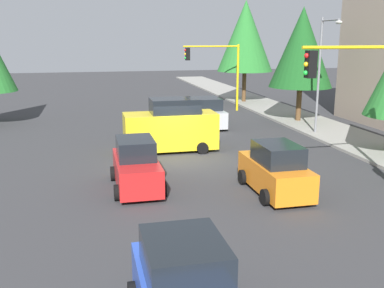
% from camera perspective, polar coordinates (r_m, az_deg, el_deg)
% --- Properties ---
extents(ground_plane, '(120.00, 120.00, 0.00)m').
position_cam_1_polar(ground_plane, '(21.85, -1.15, -2.09)').
color(ground_plane, '#353538').
extents(sidewalk_kerb, '(80.00, 4.00, 0.15)m').
position_cam_1_polar(sidewalk_kerb, '(30.15, 16.69, 1.82)').
color(sidewalk_kerb, gray).
rests_on(sidewalk_kerb, ground).
extents(traffic_signal_near_left, '(0.36, 4.59, 5.65)m').
position_cam_1_polar(traffic_signal_near_left, '(17.82, 21.42, 6.57)').
color(traffic_signal_near_left, yellow).
rests_on(traffic_signal_near_left, ground).
extents(traffic_signal_far_left, '(0.36, 4.59, 5.32)m').
position_cam_1_polar(traffic_signal_far_left, '(36.08, 3.04, 10.12)').
color(traffic_signal_far_left, yellow).
rests_on(traffic_signal_far_left, ground).
extents(street_lamp_curbside, '(2.15, 0.28, 7.00)m').
position_cam_1_polar(street_lamp_curbside, '(27.79, 16.34, 9.81)').
color(street_lamp_curbside, slate).
rests_on(street_lamp_curbside, ground).
extents(tree_roadside_far, '(4.93, 4.93, 9.05)m').
position_cam_1_polar(tree_roadside_far, '(41.01, 6.82, 13.48)').
color(tree_roadside_far, brown).
rests_on(tree_roadside_far, ground).
extents(tree_roadside_mid, '(4.31, 4.31, 7.89)m').
position_cam_1_polar(tree_roadside_mid, '(32.01, 13.83, 11.85)').
color(tree_roadside_mid, brown).
rests_on(tree_roadside_mid, ground).
extents(delivery_van_yellow, '(2.22, 4.80, 2.77)m').
position_cam_1_polar(delivery_van_yellow, '(23.43, -2.69, 2.18)').
color(delivery_van_yellow, yellow).
rests_on(delivery_van_yellow, ground).
extents(car_silver, '(4.10, 2.08, 1.98)m').
position_cam_1_polar(car_silver, '(29.96, 1.88, 3.91)').
color(car_silver, '#B2B5BA').
rests_on(car_silver, ground).
extents(car_orange, '(3.92, 1.94, 1.98)m').
position_cam_1_polar(car_orange, '(17.39, 10.58, -3.34)').
color(car_orange, orange).
rests_on(car_orange, ground).
extents(car_red, '(3.91, 1.93, 1.98)m').
position_cam_1_polar(car_red, '(17.80, -7.12, -2.82)').
color(car_red, red).
rests_on(car_red, ground).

